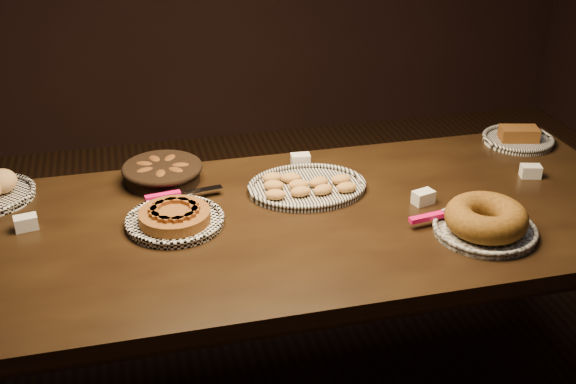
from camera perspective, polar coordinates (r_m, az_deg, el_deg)
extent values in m
cube|color=black|center=(2.35, 0.41, -2.59)|extent=(2.40, 1.00, 0.05)
cylinder|color=black|center=(3.23, 17.60, -2.69)|extent=(0.08, 0.08, 0.70)
torus|color=white|center=(2.31, -8.93, -2.12)|extent=(0.32, 0.32, 0.02)
cylinder|color=#522910|center=(2.31, -8.95, -1.90)|extent=(0.24, 0.24, 0.04)
cube|color=#58250F|center=(2.31, -7.48, -1.16)|extent=(0.03, 0.08, 0.01)
cube|color=#58250F|center=(2.34, -7.93, -0.80)|extent=(0.07, 0.07, 0.01)
cube|color=#58250F|center=(2.35, -8.76, -0.65)|extent=(0.08, 0.04, 0.01)
cube|color=#58250F|center=(2.35, -9.68, -0.78)|extent=(0.08, 0.05, 0.01)
cube|color=#58250F|center=(2.32, -10.35, -1.13)|extent=(0.06, 0.08, 0.01)
cube|color=#58250F|center=(2.29, -10.52, -1.59)|extent=(0.03, 0.08, 0.01)
cube|color=#58250F|center=(2.26, -10.10, -1.97)|extent=(0.07, 0.07, 0.01)
cube|color=#58250F|center=(2.24, -9.24, -2.13)|extent=(0.08, 0.04, 0.01)
cube|color=#58250F|center=(2.25, -8.28, -2.00)|extent=(0.08, 0.05, 0.01)
cube|color=#58250F|center=(2.27, -7.61, -1.62)|extent=(0.06, 0.08, 0.01)
cube|color=#EC0B67|center=(2.44, -9.86, -0.31)|extent=(0.12, 0.04, 0.02)
cube|color=silver|center=(2.47, -6.92, 0.13)|extent=(0.15, 0.05, 0.00)
torus|color=black|center=(2.50, 1.52, 0.55)|extent=(0.33, 0.33, 0.02)
ellipsoid|color=brown|center=(2.41, -1.01, -0.20)|extent=(0.08, 0.06, 0.03)
ellipsoid|color=brown|center=(2.43, 1.00, 0.04)|extent=(0.07, 0.05, 0.03)
ellipsoid|color=brown|center=(2.45, 2.80, 0.20)|extent=(0.08, 0.06, 0.03)
ellipsoid|color=brown|center=(2.47, 4.65, 0.37)|extent=(0.07, 0.05, 0.03)
ellipsoid|color=brown|center=(2.48, -1.14, 0.54)|extent=(0.08, 0.06, 0.03)
ellipsoid|color=brown|center=(2.48, 0.85, 0.59)|extent=(0.07, 0.05, 0.03)
ellipsoid|color=brown|center=(2.50, 2.45, 0.80)|extent=(0.08, 0.06, 0.03)
ellipsoid|color=brown|center=(2.52, 4.21, 1.01)|extent=(0.07, 0.05, 0.03)
ellipsoid|color=brown|center=(2.53, -1.27, 1.16)|extent=(0.07, 0.05, 0.03)
ellipsoid|color=brown|center=(2.53, 0.25, 1.13)|extent=(0.08, 0.06, 0.03)
torus|color=black|center=(2.32, 15.29, -2.75)|extent=(0.32, 0.32, 0.02)
torus|color=brown|center=(2.30, 15.40, -1.96)|extent=(0.33, 0.33, 0.09)
cube|color=#EC0B67|center=(2.32, 10.90, -1.99)|extent=(0.12, 0.04, 0.02)
cube|color=silver|center=(2.39, 13.53, -1.46)|extent=(0.15, 0.05, 0.00)
cylinder|color=black|center=(2.59, -9.88, 1.46)|extent=(0.33, 0.33, 0.07)
torus|color=black|center=(2.58, -9.92, 1.89)|extent=(0.28, 0.28, 0.02)
ellipsoid|color=#381E0B|center=(2.57, -8.46, 1.87)|extent=(0.09, 0.06, 0.04)
ellipsoid|color=#381E0B|center=(2.63, -9.29, 2.42)|extent=(0.08, 0.10, 0.04)
ellipsoid|color=#381E0B|center=(2.64, -10.48, 2.35)|extent=(0.07, 0.09, 0.04)
ellipsoid|color=#381E0B|center=(2.61, -11.25, 1.96)|extent=(0.10, 0.08, 0.04)
ellipsoid|color=#381E0B|center=(2.56, -11.22, 1.46)|extent=(0.10, 0.07, 0.04)
ellipsoid|color=#381E0B|center=(2.52, -10.02, 1.19)|extent=(0.06, 0.09, 0.04)
ellipsoid|color=#381E0B|center=(2.54, -8.83, 1.48)|extent=(0.09, 0.09, 0.04)
ellipsoid|color=#A67F4C|center=(2.64, -21.69, 0.80)|extent=(0.10, 0.10, 0.08)
torus|color=black|center=(3.02, 17.73, 4.09)|extent=(0.28, 0.28, 0.02)
cube|color=#522910|center=(3.01, 17.78, 4.41)|extent=(0.16, 0.12, 0.05)
cube|color=white|center=(2.26, -7.77, -2.71)|extent=(0.07, 0.05, 0.04)
cube|color=white|center=(2.68, 0.99, 2.55)|extent=(0.07, 0.05, 0.04)
cube|color=white|center=(2.45, 10.64, -0.41)|extent=(0.08, 0.06, 0.04)
cube|color=white|center=(2.41, -20.00, -2.30)|extent=(0.08, 0.06, 0.04)
cube|color=white|center=(2.73, 18.62, 1.56)|extent=(0.08, 0.06, 0.04)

